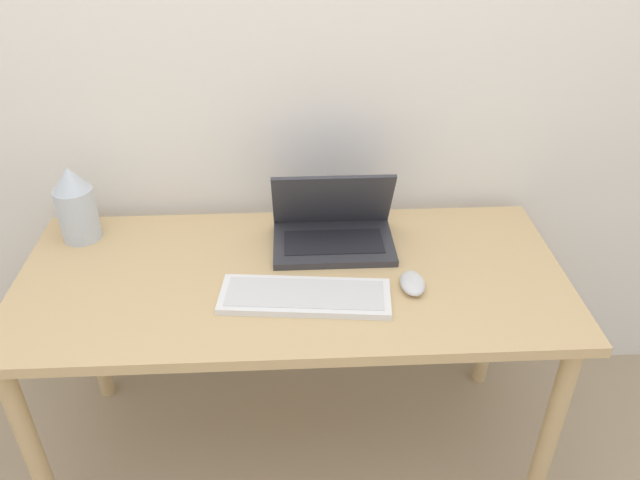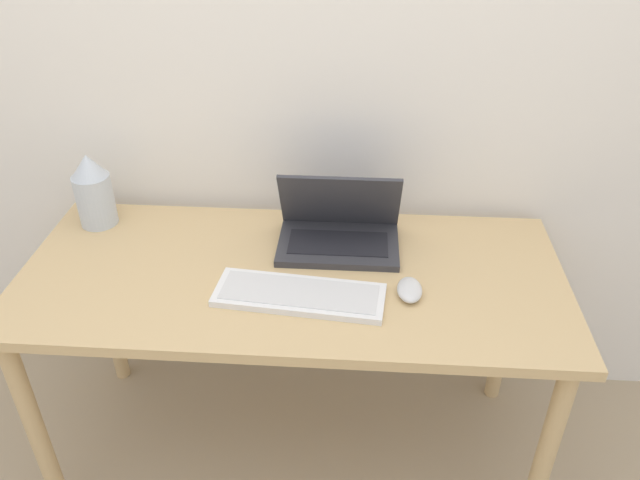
{
  "view_description": "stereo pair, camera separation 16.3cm",
  "coord_description": "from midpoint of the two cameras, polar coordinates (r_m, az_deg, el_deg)",
  "views": [
    {
      "loc": [
        0.01,
        -1.03,
        1.69
      ],
      "look_at": [
        0.08,
        0.34,
        0.8
      ],
      "focal_mm": 35.0,
      "sensor_mm": 36.0,
      "label": 1
    },
    {
      "loc": [
        0.17,
        -1.03,
        1.69
      ],
      "look_at": [
        0.08,
        0.34,
        0.8
      ],
      "focal_mm": 35.0,
      "sensor_mm": 36.0,
      "label": 2
    }
  ],
  "objects": [
    {
      "name": "desk",
      "position": [
        1.73,
        -5.24,
        -5.36
      ],
      "size": [
        1.47,
        0.65,
        0.7
      ],
      "color": "tan",
      "rests_on": "ground_plane"
    },
    {
      "name": "wall_back",
      "position": [
        1.81,
        -5.93,
        18.68
      ],
      "size": [
        6.0,
        0.05,
        2.5
      ],
      "color": "white",
      "rests_on": "ground_plane"
    },
    {
      "name": "vase",
      "position": [
        1.93,
        -23.74,
        2.94
      ],
      "size": [
        0.11,
        0.11,
        0.23
      ],
      "color": "silver",
      "rests_on": "desk"
    },
    {
      "name": "laptop",
      "position": [
        1.77,
        -1.43,
        1.03
      ],
      "size": [
        0.34,
        0.23,
        0.22
      ],
      "color": "#333338",
      "rests_on": "desk"
    },
    {
      "name": "mouse",
      "position": [
        1.62,
        5.62,
        -4.05
      ],
      "size": [
        0.06,
        0.1,
        0.03
      ],
      "color": "silver",
      "rests_on": "desk"
    },
    {
      "name": "keyboard",
      "position": [
        1.58,
        -4.34,
        -5.25
      ],
      "size": [
        0.44,
        0.19,
        0.02
      ],
      "color": "white",
      "rests_on": "desk"
    }
  ]
}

